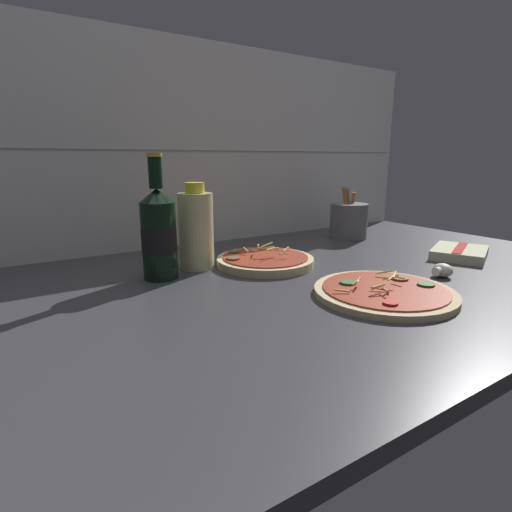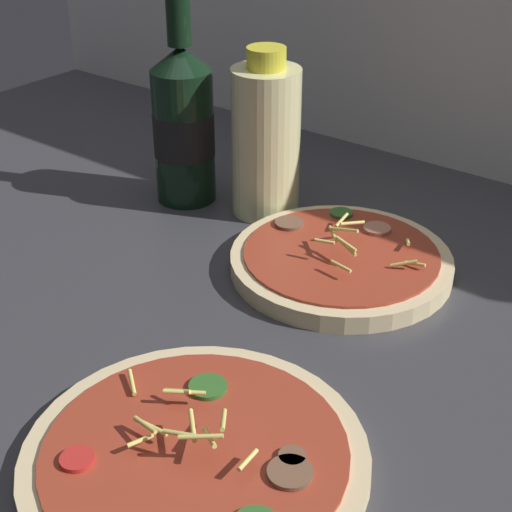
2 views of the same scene
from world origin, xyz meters
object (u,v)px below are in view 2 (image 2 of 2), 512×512
pizza_near (196,456)px  beer_bottle (183,123)px  pizza_far (341,261)px  oil_bottle (266,140)px

pizza_near → beer_bottle: beer_bottle is taller
pizza_far → beer_bottle: 26.70cm
beer_bottle → oil_bottle: 10.53cm
pizza_near → beer_bottle: (-31.43, 34.22, 9.18)cm
beer_bottle → pizza_far: bearing=-7.8°
pizza_near → oil_bottle: 43.91cm
pizza_far → beer_bottle: bearing=172.2°
beer_bottle → pizza_near: bearing=-47.4°
pizza_near → oil_bottle: bearing=119.8°
pizza_near → pizza_far: 31.46cm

